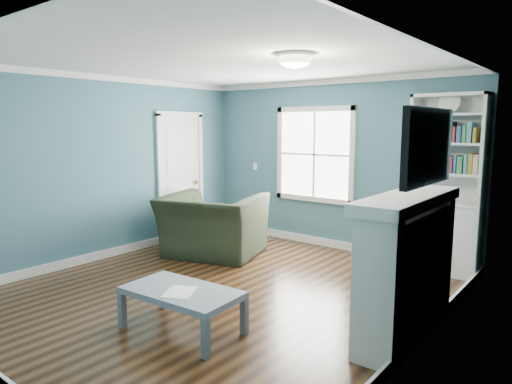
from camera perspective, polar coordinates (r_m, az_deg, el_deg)
The scene contains 13 objects.
floor at distance 5.44m, azimuth -4.17°, elevation -12.20°, with size 5.00×5.00×0.00m, color black.
room_walls at distance 5.10m, azimuth -4.35°, elevation 4.68°, with size 5.00×5.00×5.00m.
trim at distance 5.14m, azimuth -4.31°, elevation 0.84°, with size 4.50×5.00×2.60m.
window at distance 7.28m, azimuth 7.32°, elevation 4.67°, with size 1.40×0.06×1.50m.
bookshelf at distance 6.35m, azimuth 22.53°, elevation -1.21°, with size 0.90×0.35×2.31m.
fireplace at distance 4.36m, azimuth 18.50°, elevation -9.01°, with size 0.44×1.58×1.30m.
tv at distance 4.14m, azimuth 20.77°, elevation 5.33°, with size 0.06×1.10×0.65m, color black.
door at distance 7.71m, azimuth -9.38°, elevation 2.00°, with size 0.12×0.98×2.17m.
ceiling_fixture at distance 4.66m, azimuth 4.88°, elevation 16.26°, with size 0.38×0.38×0.15m.
light_switch at distance 7.99m, azimuth -0.11°, elevation 3.25°, with size 0.08×0.01×0.12m, color white.
recliner at distance 6.72m, azimuth -5.45°, elevation -2.91°, with size 1.37×0.89×1.20m, color #242C1C.
coffee_table at distance 4.39m, azimuth -9.26°, elevation -12.55°, with size 1.14×0.67×0.40m.
paper_sheet at distance 4.30m, azimuth -9.50°, elevation -12.22°, with size 0.25×0.32×0.00m, color white.
Camera 1 is at (3.46, -3.74, 1.90)m, focal length 32.00 mm.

